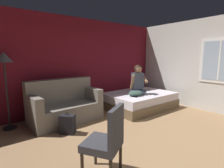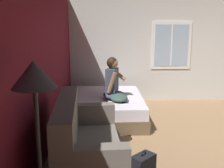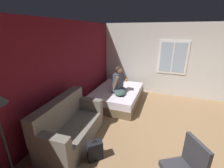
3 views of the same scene
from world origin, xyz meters
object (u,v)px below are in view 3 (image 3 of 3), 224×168
(backpack, at_px, (95,150))
(throw_pillow, at_px, (120,92))
(couch, at_px, (70,127))
(person_seated, at_px, (119,82))
(bed, at_px, (117,96))
(cell_phone, at_px, (122,97))
(side_chair, at_px, (185,167))

(backpack, distance_m, throw_pillow, 2.20)
(couch, xyz_separation_m, backpack, (-0.25, -0.74, -0.20))
(throw_pillow, bearing_deg, person_seated, 29.14)
(bed, xyz_separation_m, backpack, (-2.55, -0.39, -0.04))
(couch, relative_size, cell_phone, 12.15)
(couch, bearing_deg, backpack, -108.88)
(bed, height_order, backpack, bed)
(side_chair, height_order, throw_pillow, side_chair)
(throw_pillow, bearing_deg, backpack, -175.45)
(bed, bearing_deg, throw_pillow, -150.57)
(bed, distance_m, side_chair, 3.35)
(couch, distance_m, person_seated, 2.21)
(couch, bearing_deg, cell_phone, -21.17)
(side_chair, height_order, person_seated, person_seated)
(bed, height_order, person_seated, person_seated)
(cell_phone, bearing_deg, person_seated, -160.29)
(side_chair, bearing_deg, bed, 36.22)
(throw_pillow, bearing_deg, cell_phone, -142.36)
(side_chair, xyz_separation_m, person_seated, (2.51, 1.87, 0.30))
(side_chair, relative_size, backpack, 2.14)
(backpack, bearing_deg, cell_phone, 1.63)
(backpack, bearing_deg, couch, 71.12)
(side_chair, xyz_separation_m, backpack, (0.14, 1.58, -0.34))
(side_chair, relative_size, throw_pillow, 2.04)
(bed, distance_m, backpack, 2.58)
(bed, relative_size, side_chair, 2.12)
(couch, relative_size, side_chair, 1.79)
(bed, bearing_deg, cell_phone, -148.12)
(person_seated, bearing_deg, bed, 29.75)
(backpack, relative_size, throw_pillow, 0.95)
(person_seated, xyz_separation_m, cell_phone, (-0.35, -0.23, -0.35))
(cell_phone, bearing_deg, throw_pillow, -155.62)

